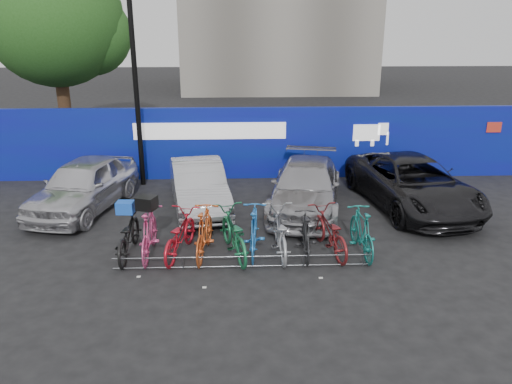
{
  "coord_description": "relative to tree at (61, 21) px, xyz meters",
  "views": [
    {
      "loc": [
        -0.1,
        -10.26,
        5.06
      ],
      "look_at": [
        0.37,
        2.0,
        0.85
      ],
      "focal_mm": 35.0,
      "sensor_mm": 36.0,
      "label": 1
    }
  ],
  "objects": [
    {
      "name": "car_1",
      "position": [
        5.56,
        -6.9,
        -4.41
      ],
      "size": [
        2.1,
        4.21,
        1.33
      ],
      "primitive_type": "imported",
      "rotation": [
        0.0,
        0.0,
        0.18
      ],
      "color": "#A2A3A8",
      "rests_on": "ground"
    },
    {
      "name": "bike_3",
      "position": [
        5.91,
        -9.99,
        -4.5
      ],
      "size": [
        0.76,
        1.96,
        1.15
      ],
      "primitive_type": "imported",
      "rotation": [
        0.0,
        0.0,
        3.02
      ],
      "color": "#CF5221",
      "rests_on": "ground"
    },
    {
      "name": "hoarding",
      "position": [
        6.78,
        -4.06,
        -3.86
      ],
      "size": [
        22.0,
        0.18,
        2.4
      ],
      "color": "navy",
      "rests_on": "ground"
    },
    {
      "name": "ground",
      "position": [
        6.77,
        -10.06,
        -5.07
      ],
      "size": [
        100.0,
        100.0,
        0.0
      ],
      "primitive_type": "plane",
      "color": "black",
      "rests_on": "ground"
    },
    {
      "name": "bike_6",
      "position": [
        7.61,
        -9.95,
        -4.54
      ],
      "size": [
        0.77,
        2.02,
        1.05
      ],
      "primitive_type": "imported",
      "rotation": [
        0.0,
        0.0,
        3.18
      ],
      "color": "#94969B",
      "rests_on": "ground"
    },
    {
      "name": "cargo_topcase",
      "position": [
        4.67,
        -9.96,
        -3.79
      ],
      "size": [
        0.49,
        0.46,
        0.29
      ],
      "primitive_type": "cube",
      "rotation": [
        0.0,
        0.0,
        -0.34
      ],
      "color": "black",
      "rests_on": "bike_1"
    },
    {
      "name": "bike_rack",
      "position": [
        6.77,
        -10.66,
        -4.91
      ],
      "size": [
        5.6,
        0.03,
        0.3
      ],
      "color": "#595B60",
      "rests_on": "ground"
    },
    {
      "name": "bike_7",
      "position": [
        8.19,
        -10.06,
        -4.56
      ],
      "size": [
        0.56,
        1.7,
        1.01
      ],
      "primitive_type": "imported",
      "rotation": [
        0.0,
        0.0,
        3.09
      ],
      "color": "#242527",
      "rests_on": "ground"
    },
    {
      "name": "bike_8",
      "position": [
        8.74,
        -9.93,
        -4.56
      ],
      "size": [
        1.08,
        2.05,
        1.02
      ],
      "primitive_type": "imported",
      "rotation": [
        0.0,
        0.0,
        3.36
      ],
      "color": "maroon",
      "rests_on": "ground"
    },
    {
      "name": "bike_9",
      "position": [
        9.47,
        -10.03,
        -4.52
      ],
      "size": [
        0.6,
        1.84,
        1.09
      ],
      "primitive_type": "imported",
      "rotation": [
        0.0,
        0.0,
        3.19
      ],
      "color": "#187B72",
      "rests_on": "ground"
    },
    {
      "name": "cargo_crate",
      "position": [
        4.18,
        -9.91,
        -3.91
      ],
      "size": [
        0.39,
        0.31,
        0.27
      ],
      "primitive_type": "cube",
      "rotation": [
        0.0,
        0.0,
        -0.06
      ],
      "color": "blue",
      "rests_on": "bike_0"
    },
    {
      "name": "bike_5",
      "position": [
        7.03,
        -9.91,
        -4.51
      ],
      "size": [
        0.67,
        1.9,
        1.12
      ],
      "primitive_type": "imported",
      "rotation": [
        0.0,
        0.0,
        3.07
      ],
      "color": "blue",
      "rests_on": "ground"
    },
    {
      "name": "car_2",
      "position": [
        8.58,
        -7.1,
        -4.4
      ],
      "size": [
        2.76,
        4.88,
        1.33
      ],
      "primitive_type": "imported",
      "rotation": [
        0.0,
        0.0,
        -0.2
      ],
      "color": "#9D9CA1",
      "rests_on": "ground"
    },
    {
      "name": "bike_4",
      "position": [
        6.55,
        -10.0,
        -4.53
      ],
      "size": [
        1.21,
        2.16,
        1.07
      ],
      "primitive_type": "imported",
      "rotation": [
        0.0,
        0.0,
        3.4
      ],
      "color": "#1C6D41",
      "rests_on": "ground"
    },
    {
      "name": "lamppost",
      "position": [
        3.57,
        -4.66,
        -1.8
      ],
      "size": [
        0.25,
        0.5,
        6.11
      ],
      "color": "black",
      "rests_on": "ground"
    },
    {
      "name": "car_0",
      "position": [
        2.36,
        -6.92,
        -4.34
      ],
      "size": [
        2.66,
        4.57,
        1.46
      ],
      "primitive_type": "imported",
      "rotation": [
        0.0,
        0.0,
        -0.23
      ],
      "color": "silver",
      "rests_on": "ground"
    },
    {
      "name": "bike_0",
      "position": [
        4.18,
        -9.91,
        -4.55
      ],
      "size": [
        0.71,
        1.97,
        1.03
      ],
      "primitive_type": "imported",
      "rotation": [
        0.0,
        0.0,
        3.13
      ],
      "color": "black",
      "rests_on": "ground"
    },
    {
      "name": "bike_1",
      "position": [
        4.67,
        -9.96,
        -4.5
      ],
      "size": [
        0.54,
        1.9,
        1.14
      ],
      "primitive_type": "imported",
      "rotation": [
        0.0,
        0.0,
        3.15
      ],
      "color": "#E74A8A",
      "rests_on": "ground"
    },
    {
      "name": "bike_2",
      "position": [
        5.34,
        -9.95,
        -4.56
      ],
      "size": [
        1.1,
        2.03,
        1.01
      ],
      "primitive_type": "imported",
      "rotation": [
        0.0,
        0.0,
        2.91
      ],
      "color": "red",
      "rests_on": "ground"
    },
    {
      "name": "tree",
      "position": [
        0.0,
        0.0,
        0.0
      ],
      "size": [
        5.4,
        5.2,
        7.8
      ],
      "color": "#382314",
      "rests_on": "ground"
    },
    {
      "name": "car_3",
      "position": [
        11.62,
        -7.05,
        -4.36
      ],
      "size": [
        3.11,
        5.42,
        1.42
      ],
      "primitive_type": "imported",
      "rotation": [
        0.0,
        0.0,
        0.15
      ],
      "color": "black",
      "rests_on": "ground"
    }
  ]
}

